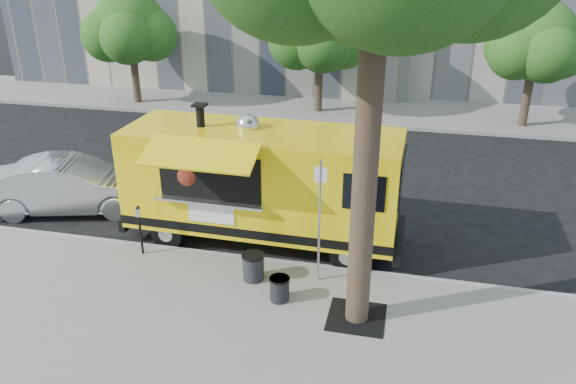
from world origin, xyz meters
name	(u,v)px	position (x,y,z in m)	size (l,w,h in m)	color
ground	(271,246)	(0.00, 0.00, 0.00)	(120.00, 120.00, 0.00)	black
sidewalk	(221,338)	(0.00, -4.00, 0.07)	(60.00, 6.00, 0.15)	gray
curb	(261,261)	(0.00, -0.93, 0.07)	(60.00, 0.14, 0.16)	#999993
far_sidewalk	(341,109)	(0.00, 13.50, 0.07)	(60.00, 5.00, 0.15)	gray
tree_well	(356,317)	(2.60, -2.80, 0.15)	(1.20, 1.20, 0.02)	black
far_tree_a	(130,26)	(-10.00, 12.30, 3.78)	(3.42, 3.42, 5.36)	#33261C
far_tree_b	(320,30)	(-1.00, 12.70, 3.83)	(3.60, 3.60, 5.50)	#33261C
far_tree_c	(537,41)	(8.00, 12.40, 3.72)	(3.24, 3.24, 5.21)	#33261C
sign_post	(320,214)	(1.55, -1.55, 1.85)	(0.28, 0.06, 3.00)	silver
parking_meter	(140,224)	(-3.00, -1.35, 0.98)	(0.11, 0.11, 1.33)	black
food_truck	(261,182)	(-0.30, 0.26, 1.71)	(7.40, 3.47, 3.64)	yellow
sedan	(71,186)	(-6.27, 0.78, 0.81)	(1.71, 4.89, 1.61)	#AFB1B6
trash_bin_left	(253,266)	(0.07, -1.85, 0.49)	(0.54, 0.54, 0.65)	black
trash_bin_right	(279,288)	(0.87, -2.54, 0.45)	(0.46, 0.46, 0.56)	black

